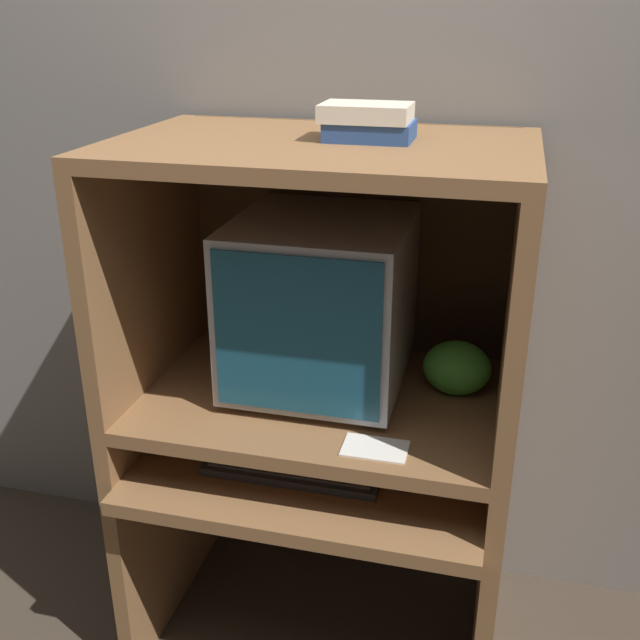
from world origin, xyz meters
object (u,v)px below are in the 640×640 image
(keyboard, at_px, (293,467))
(snack_bag, at_px, (457,368))
(crt_monitor, at_px, (321,302))
(book_stack, at_px, (368,122))
(mouse, at_px, (406,484))

(keyboard, relative_size, snack_bag, 2.59)
(keyboard, bearing_deg, crt_monitor, 83.38)
(crt_monitor, bearing_deg, book_stack, -10.13)
(book_stack, bearing_deg, mouse, -50.96)
(crt_monitor, relative_size, mouse, 7.81)
(crt_monitor, height_order, mouse, crt_monitor)
(mouse, xyz_separation_m, book_stack, (-0.14, 0.18, 0.81))
(crt_monitor, height_order, keyboard, crt_monitor)
(crt_monitor, relative_size, snack_bag, 2.76)
(snack_bag, xyz_separation_m, book_stack, (-0.23, -0.05, 0.60))
(crt_monitor, distance_m, mouse, 0.49)
(crt_monitor, xyz_separation_m, keyboard, (-0.02, -0.19, -0.37))
(mouse, distance_m, snack_bag, 0.32)
(crt_monitor, height_order, book_stack, book_stack)
(mouse, bearing_deg, keyboard, 179.03)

